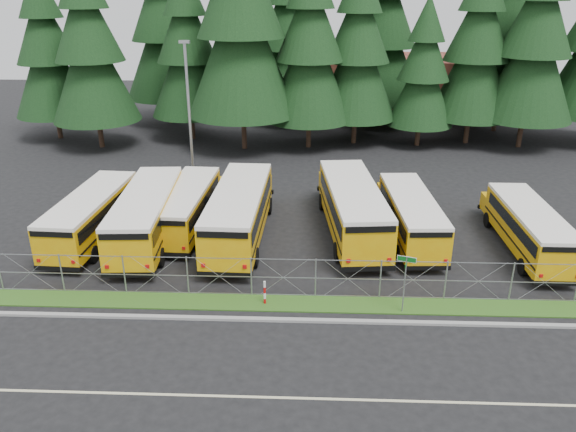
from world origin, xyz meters
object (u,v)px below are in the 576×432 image
object	(u,v)px
bus_5	(351,209)
striped_bollard	(265,293)
bus_east	(526,229)
street_sign	(406,272)
bus_1	(149,216)
bus_6	(410,217)
light_standard	(189,111)
bus_0	(94,216)
bus_2	(189,208)
bus_3	(240,214)

from	to	relation	value
bus_5	striped_bollard	bearing A→B (deg)	-124.58
bus_east	street_sign	distance (m)	10.10
bus_1	bus_east	size ratio (longest dim) A/B	1.15
bus_5	street_sign	size ratio (longest dim) A/B	4.22
bus_1	bus_5	bearing A→B (deg)	2.67
bus_6	light_standard	world-z (taller)	light_standard
bus_0	bus_6	size ratio (longest dim) A/B	1.03
bus_5	bus_1	bearing A→B (deg)	-179.28
bus_0	bus_5	bearing A→B (deg)	7.22
bus_2	bus_east	bearing A→B (deg)	-4.40
bus_1	striped_bollard	bearing A→B (deg)	-46.96
bus_3	street_sign	bearing A→B (deg)	-41.05
bus_2	bus_3	bearing A→B (deg)	-20.65
bus_0	bus_east	world-z (taller)	bus_0
bus_0	bus_east	size ratio (longest dim) A/B	1.05
bus_2	bus_east	world-z (taller)	bus_2
bus_0	bus_2	bearing A→B (deg)	20.47
bus_3	light_standard	bearing A→B (deg)	118.53
bus_0	street_sign	xyz separation A→B (m)	(16.51, -7.31, 0.67)
bus_0	bus_1	size ratio (longest dim) A/B	0.92
bus_5	bus_2	bearing A→B (deg)	171.40
bus_3	striped_bollard	bearing A→B (deg)	-73.05
bus_0	bus_1	distance (m)	3.20
bus_3	bus_east	distance (m)	15.78
bus_0	bus_3	bearing A→B (deg)	4.48
bus_0	striped_bollard	xyz separation A→B (m)	(10.29, -6.87, -0.77)
bus_0	light_standard	size ratio (longest dim) A/B	1.03
bus_2	light_standard	distance (m)	8.60
bus_5	bus_east	world-z (taller)	bus_5
bus_1	light_standard	world-z (taller)	light_standard
street_sign	striped_bollard	bearing A→B (deg)	175.95
bus_1	street_sign	xyz separation A→B (m)	(13.31, -7.15, 0.55)
bus_1	bus_6	distance (m)	14.85
striped_bollard	street_sign	bearing A→B (deg)	-4.05
street_sign	light_standard	bearing A→B (deg)	127.63
bus_1	bus_east	world-z (taller)	bus_1
bus_east	bus_2	bearing A→B (deg)	172.84
bus_6	bus_3	bearing A→B (deg)	179.89
bus_1	light_standard	xyz separation A→B (m)	(0.72, 9.19, 4.02)
bus_0	bus_6	xyz separation A→B (m)	(18.01, 0.68, -0.04)
bus_6	street_sign	size ratio (longest dim) A/B	3.59
bus_east	bus_1	bearing A→B (deg)	178.32
bus_5	light_standard	bearing A→B (deg)	138.21
bus_1	striped_bollard	xyz separation A→B (m)	(7.10, -6.71, -0.89)
striped_bollard	bus_2	bearing A→B (deg)	121.36
striped_bollard	bus_3	bearing A→B (deg)	105.23
bus_0	bus_3	xyz separation A→B (m)	(8.36, 0.23, 0.18)
bus_6	light_standard	size ratio (longest dim) A/B	1.00
bus_0	striped_bollard	size ratio (longest dim) A/B	8.68
bus_3	bus_5	bearing A→B (deg)	9.59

